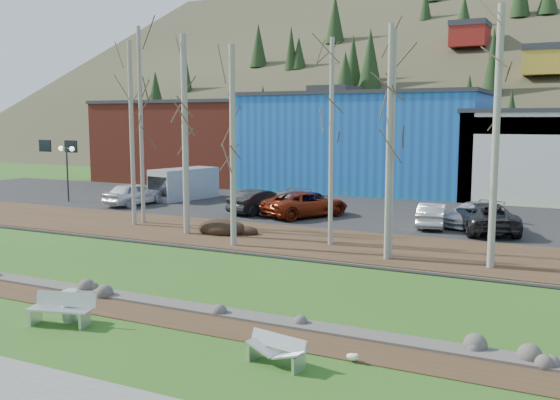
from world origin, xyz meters
The scene contains 34 objects.
ground centered at (0.00, 0.00, 0.00)m, with size 200.00×200.00×0.00m, color #2A5818.
footpath centered at (0.00, -3.50, 0.02)m, with size 80.00×2.00×0.04m, color #60605C.
dirt_strip centered at (0.00, 2.10, 0.01)m, with size 80.00×1.80×0.03m, color #382616.
near_bank_rocks centered at (0.00, 3.10, 0.00)m, with size 80.00×0.80×0.50m, color #47423D, non-canonical shape.
river centered at (0.00, 7.20, 0.00)m, with size 80.00×8.00×0.90m, color black, non-canonical shape.
far_bank_rocks centered at (0.00, 11.30, 0.00)m, with size 80.00×0.80×0.46m, color #47423D, non-canonical shape.
far_bank centered at (0.00, 14.50, 0.07)m, with size 80.00×7.00×0.15m, color #382616.
parking_lot centered at (0.00, 25.00, 0.07)m, with size 80.00×14.00×0.14m, color black.
building_brick centered at (-24.00, 39.00, 3.91)m, with size 16.32×12.24×7.80m.
building_blue centered at (-6.00, 39.00, 4.16)m, with size 20.40×12.24×8.30m.
hillside centered at (0.00, 84.00, 17.50)m, with size 160.00×72.00×35.00m, color #342F20, non-canonical shape.
bench_intact centered at (-2.23, 0.09, 0.48)m, with size 2.01×1.03×0.97m.
bench_damaged centered at (4.80, 0.23, 0.37)m, with size 1.71×0.82×0.73m.
litter_bin centered at (-2.33, 0.49, 0.42)m, with size 0.49×0.49×0.85m, color silver.
seagull centered at (6.44, 1.19, 0.15)m, with size 0.37×0.19×0.27m.
dirt_mound centered at (-5.51, 14.38, 0.41)m, with size 2.70×1.90×0.53m, color black.
birch_0 centered at (-11.30, 14.39, 5.22)m, with size 0.24×0.24×10.15m.
birch_1 centered at (-11.27, 15.17, 5.65)m, with size 0.22×0.22×11.00m.
birch_2 centered at (-7.08, 13.44, 5.22)m, with size 0.32×0.32×10.13m.
birch_3 centered at (-3.33, 11.87, 4.79)m, with size 0.28×0.28×9.28m.
birch_4 centered at (0.68, 14.06, 4.95)m, with size 0.21×0.21×9.60m.
birch_5 centered at (3.96, 12.27, 5.03)m, with size 0.22×0.22×9.75m.
birch_6 centered at (8.15, 12.61, 5.28)m, with size 0.28×0.28×10.25m.
birch_7 centered at (4.03, 12.47, 4.91)m, with size 0.24×0.24×9.51m.
street_lamp centered at (-22.10, 20.20, 3.28)m, with size 1.52×0.46×3.99m.
car_0 centered at (-16.58, 20.80, 0.93)m, with size 1.86×4.63×1.58m, color silver.
car_1 centered at (-6.94, 21.37, 0.89)m, with size 1.60×4.58×1.51m, color black.
car_2 centered at (-3.87, 21.38, 0.91)m, with size 2.56×5.54×1.54m, color maroon.
car_3 centered at (-5.60, 22.13, 0.83)m, with size 1.93×4.76×1.38m, color gray.
car_4 centered at (-4.21, 21.68, 0.89)m, with size 1.78×4.42×1.50m, color #141B42.
car_5 centered at (3.91, 21.11, 0.81)m, with size 1.42×4.07×1.34m, color #BAB9BC.
car_6 centered at (6.74, 20.93, 0.92)m, with size 2.58×5.61×1.56m, color #27272A.
car_7 centered at (5.79, 22.44, 0.79)m, with size 1.82×4.47×1.30m, color #B9B9BB.
van_grey centered at (-15.50, 24.93, 1.28)m, with size 3.21×5.54×2.27m.
Camera 1 is at (11.45, -12.99, 6.04)m, focal length 40.00 mm.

